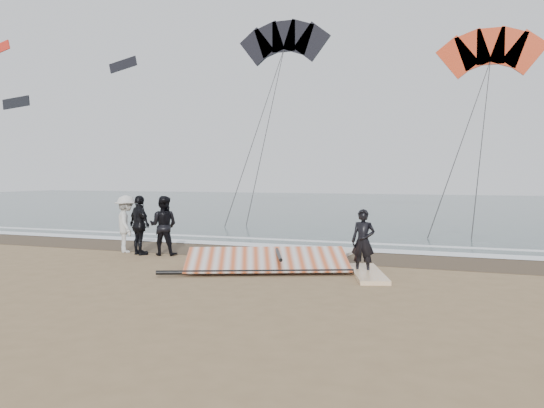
% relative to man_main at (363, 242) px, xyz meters
% --- Properties ---
extents(ground, '(120.00, 120.00, 0.00)m').
position_rel_man_main_xyz_m(ground, '(-3.22, -1.91, -0.79)').
color(ground, '#8C704C').
rests_on(ground, ground).
extents(sea, '(120.00, 54.00, 0.02)m').
position_rel_man_main_xyz_m(sea, '(-3.22, 31.09, -0.78)').
color(sea, '#233838').
rests_on(sea, ground).
extents(wet_sand, '(120.00, 2.80, 0.01)m').
position_rel_man_main_xyz_m(wet_sand, '(-3.22, 2.59, -0.78)').
color(wet_sand, '#4C3D2B').
rests_on(wet_sand, ground).
extents(foam_near, '(120.00, 0.90, 0.01)m').
position_rel_man_main_xyz_m(foam_near, '(-3.22, 3.99, -0.76)').
color(foam_near, white).
rests_on(foam_near, sea).
extents(foam_far, '(120.00, 0.45, 0.01)m').
position_rel_man_main_xyz_m(foam_far, '(-3.22, 5.69, -0.76)').
color(foam_far, white).
rests_on(foam_far, sea).
extents(man_main, '(0.61, 0.42, 1.58)m').
position_rel_man_main_xyz_m(man_main, '(0.00, 0.00, 0.00)').
color(man_main, black).
rests_on(man_main, ground).
extents(board_white, '(1.40, 2.49, 0.10)m').
position_rel_man_main_xyz_m(board_white, '(0.14, -0.18, -0.74)').
color(board_white, white).
rests_on(board_white, ground).
extents(board_cream, '(0.88, 2.54, 0.10)m').
position_rel_man_main_xyz_m(board_cream, '(-1.26, 2.51, -0.74)').
color(board_cream, beige).
rests_on(board_cream, ground).
extents(trio_cluster, '(2.53, 1.39, 1.80)m').
position_rel_man_main_xyz_m(trio_cluster, '(-6.97, 0.97, 0.10)').
color(trio_cluster, black).
rests_on(trio_cluster, ground).
extents(sail_rig, '(4.36, 3.23, 0.51)m').
position_rel_man_main_xyz_m(sail_rig, '(-2.39, -0.31, -0.59)').
color(sail_rig, black).
rests_on(sail_rig, ground).
extents(kite_red, '(6.25, 5.78, 14.49)m').
position_rel_man_main_xyz_m(kite_red, '(3.44, 19.18, 8.25)').
color(kite_red, red).
rests_on(kite_red, ground).
extents(kite_dark, '(6.83, 5.58, 15.28)m').
position_rel_man_main_xyz_m(kite_dark, '(-9.02, 20.35, 10.15)').
color(kite_dark, black).
rests_on(kite_dark, ground).
extents(distant_kites, '(16.50, 6.12, 7.50)m').
position_rel_man_main_xyz_m(distant_kites, '(-35.33, 27.42, 11.54)').
color(distant_kites, black).
rests_on(distant_kites, ground).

